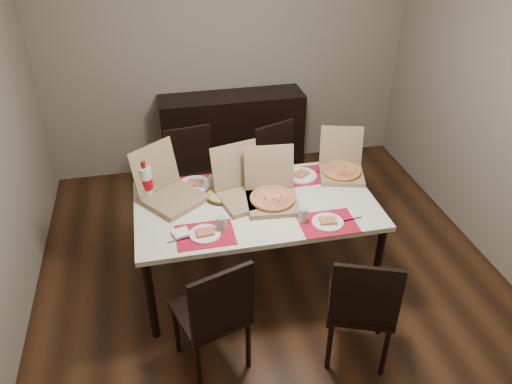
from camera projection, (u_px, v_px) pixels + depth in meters
ground at (271, 278)px, 4.17m from camera, size 3.80×4.00×0.02m
room_walls at (261, 56)px, 3.57m from camera, size 3.84×4.02×2.62m
sideboard at (233, 135)px, 5.37m from camera, size 1.50×0.40×0.90m
dining_table at (256, 210)px, 3.78m from camera, size 1.80×1.00×0.75m
chair_near_left at (215, 313)px, 3.14m from camera, size 0.53×0.53×0.93m
chair_near_right at (362, 305)px, 3.20m from camera, size 0.54×0.54×0.93m
chair_far_left at (194, 174)px, 4.56m from camera, size 0.47×0.47×0.93m
chair_far_right at (281, 170)px, 4.63m from camera, size 0.55×0.55×0.93m
setting_near_left at (207, 231)px, 3.42m from camera, size 0.46×0.30×0.11m
setting_near_right at (321, 220)px, 3.53m from camera, size 0.47×0.30×0.11m
setting_far_left at (197, 184)px, 3.93m from camera, size 0.50×0.30×0.11m
setting_far_right at (296, 175)px, 4.05m from camera, size 0.46×0.30×0.11m
napkin_loose at (263, 209)px, 3.67m from camera, size 0.16×0.16×0.02m
pizza_box_center at (272, 195)px, 3.73m from camera, size 0.41×0.45×0.38m
pizza_box_right at (341, 168)px, 4.08m from camera, size 0.44×0.47×0.35m
pizza_box_left at (170, 192)px, 3.76m from camera, size 0.58×0.59×0.40m
pizza_box_extra at (243, 191)px, 3.78m from camera, size 0.47×0.50×0.38m
faina_plate at (221, 195)px, 3.81m from camera, size 0.25×0.25×0.03m
dip_bowl at (273, 187)px, 3.91m from camera, size 0.15×0.15×0.03m
soda_bottle at (146, 182)px, 3.75m from camera, size 0.10×0.10×0.31m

